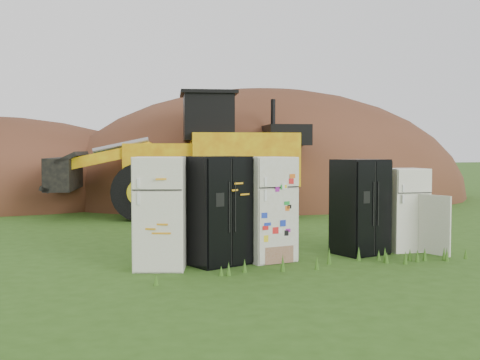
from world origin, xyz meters
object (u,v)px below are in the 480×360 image
object	(u,v)px
fridge_black_side	(217,210)
fridge_sticker	(267,209)
fridge_leftmost	(160,213)
fridge_open_door	(405,210)
fridge_black_right	(360,207)
wheel_loader	(177,154)

from	to	relation	value
fridge_black_side	fridge_sticker	world-z (taller)	fridge_black_side
fridge_leftmost	fridge_sticker	distance (m)	1.95
fridge_leftmost	fridge_open_door	xyz separation A→B (m)	(4.88, 0.02, -0.13)
fridge_black_side	fridge_sticker	distance (m)	0.94
fridge_sticker	fridge_black_right	distance (m)	1.90
fridge_leftmost	fridge_open_door	distance (m)	4.88
fridge_black_right	fridge_open_door	xyz separation A→B (m)	(1.03, 0.01, -0.09)
fridge_sticker	fridge_leftmost	bearing A→B (deg)	173.57
fridge_leftmost	wheel_loader	world-z (taller)	wheel_loader
fridge_black_right	wheel_loader	size ratio (longest dim) A/B	0.24
fridge_black_right	fridge_open_door	distance (m)	1.04
fridge_leftmost	fridge_black_side	xyz separation A→B (m)	(1.01, 0.01, 0.00)
fridge_sticker	fridge_black_side	bearing A→B (deg)	173.74
fridge_black_right	fridge_black_side	bearing A→B (deg)	168.59
fridge_black_side	fridge_open_door	size ratio (longest dim) A/B	1.16
fridge_leftmost	fridge_black_right	world-z (taller)	fridge_leftmost
fridge_sticker	fridge_open_door	size ratio (longest dim) A/B	1.15
fridge_open_door	fridge_leftmost	bearing A→B (deg)	-173.18
fridge_sticker	fridge_open_door	xyz separation A→B (m)	(2.93, -0.02, -0.12)
fridge_leftmost	fridge_black_right	bearing A→B (deg)	20.62
fridge_leftmost	fridge_black_right	size ratio (longest dim) A/B	1.04
fridge_sticker	wheel_loader	distance (m)	7.66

